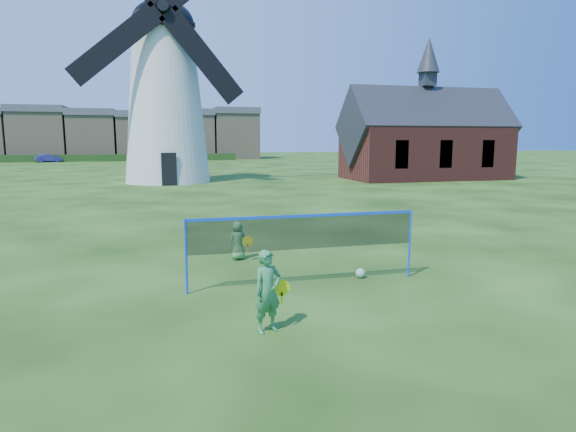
# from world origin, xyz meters

# --- Properties ---
(ground) EXTENTS (220.00, 220.00, 0.00)m
(ground) POSITION_xyz_m (0.00, 0.00, 0.00)
(ground) COLOR black
(ground) RESTS_ON ground
(windmill) EXTENTS (12.55, 6.11, 18.06)m
(windmill) POSITION_xyz_m (-1.75, 27.89, 6.42)
(windmill) COLOR white
(windmill) RESTS_ON ground
(chapel) EXTENTS (12.93, 6.27, 10.93)m
(chapel) POSITION_xyz_m (18.17, 25.97, 3.08)
(chapel) COLOR maroon
(chapel) RESTS_ON ground
(badminton_net) EXTENTS (5.05, 0.05, 1.55)m
(badminton_net) POSITION_xyz_m (0.52, 0.31, 1.14)
(badminton_net) COLOR blue
(badminton_net) RESTS_ON ground
(player_girl) EXTENTS (0.71, 0.48, 1.37)m
(player_girl) POSITION_xyz_m (-0.81, -2.05, 0.68)
(player_girl) COLOR #338148
(player_girl) RESTS_ON ground
(player_boy) EXTENTS (0.64, 0.45, 1.02)m
(player_boy) POSITION_xyz_m (-0.51, 2.95, 0.51)
(player_boy) COLOR #53A24E
(player_boy) RESTS_ON ground
(play_ball) EXTENTS (0.22, 0.22, 0.22)m
(play_ball) POSITION_xyz_m (1.91, 0.51, 0.11)
(play_ball) COLOR green
(play_ball) RESTS_ON ground
(terraced_houses) EXTENTS (65.66, 8.40, 8.11)m
(terraced_houses) POSITION_xyz_m (-18.88, 72.00, 3.86)
(terraced_houses) COLOR tan
(terraced_houses) RESTS_ON ground
(hedge) EXTENTS (62.00, 0.80, 1.00)m
(hedge) POSITION_xyz_m (-22.00, 66.00, 0.50)
(hedge) COLOR #193814
(hedge) RESTS_ON ground
(car_right) EXTENTS (3.59, 2.22, 1.12)m
(car_right) POSITION_xyz_m (-17.10, 65.12, 0.56)
(car_right) COLOR navy
(car_right) RESTS_ON ground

